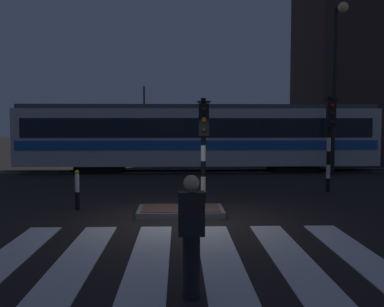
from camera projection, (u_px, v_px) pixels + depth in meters
ground_plane at (183, 222)px, 10.94m from camera, size 120.00×120.00×0.00m
rail_near at (180, 173)px, 21.45m from camera, size 80.00×0.12×0.03m
rail_far at (180, 169)px, 22.88m from camera, size 80.00×0.12×0.03m
crosswalk_zebra at (185, 258)px, 8.04m from camera, size 7.01×4.75×0.02m
traffic_island at (181, 211)px, 11.84m from camera, size 2.24×1.33×0.18m
traffic_light_corner_far_right at (330, 129)px, 15.46m from camera, size 0.36×0.42×3.30m
traffic_light_median_centre at (204, 136)px, 12.60m from camera, size 0.36×0.42×3.09m
street_lamp_trackside_right at (336, 70)px, 19.81m from camera, size 0.44×1.21×7.46m
tram at (197, 136)px, 22.07m from camera, size 17.33×2.58×4.15m
pedestrian_waiting_at_kerb at (191, 235)px, 6.17m from camera, size 0.36×0.24×1.71m
bollard_island_edge at (77, 190)px, 12.42m from camera, size 0.12×0.12×1.11m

